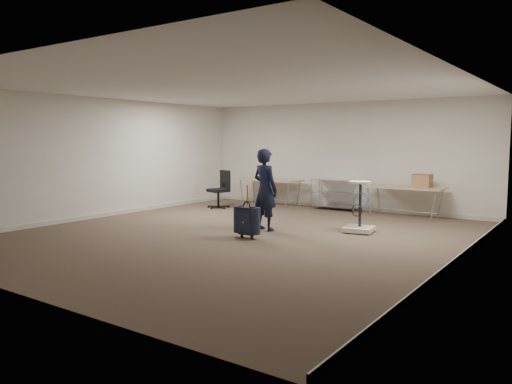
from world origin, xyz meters
The scene contains 10 objects.
ground centered at (0.00, 0.00, 0.00)m, with size 9.00×9.00×0.00m, color #4A392D.
room_shell centered at (0.00, 1.38, 0.05)m, with size 8.00×9.00×9.00m.
folding_table_left centered at (-1.90, 3.95, 0.68)m, with size 1.80×0.75×0.73m.
folding_table_right centered at (1.90, 3.95, 0.68)m, with size 1.80×0.75×0.73m.
wire_shelf centered at (0.00, 4.20, 0.44)m, with size 1.22×0.47×0.80m.
person centered at (0.13, 0.69, 0.83)m, with size 0.60×0.40×1.65m, color black.
suitcase centered at (0.32, -0.20, 0.34)m, with size 0.37×0.22×0.99m.
office_chair centered at (-2.71, 2.73, 0.31)m, with size 0.61×0.61×1.01m.
equipment_cart centered at (1.80, 1.55, 0.27)m, with size 0.63×0.63×1.02m.
cardboard_box centered at (2.27, 4.04, 0.88)m, with size 0.41×0.30×0.30m, color olive.
Camera 1 is at (5.70, -7.61, 1.83)m, focal length 35.00 mm.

